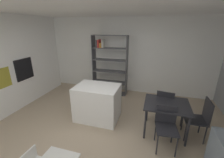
{
  "coord_description": "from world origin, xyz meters",
  "views": [
    {
      "loc": [
        1.2,
        -2.53,
        2.33
      ],
      "look_at": [
        0.28,
        0.57,
        1.19
      ],
      "focal_mm": 24.04,
      "sensor_mm": 36.0,
      "label": 1
    }
  ],
  "objects_px": {
    "kitchen_island": "(97,103)",
    "dining_chair_near": "(166,124)",
    "dining_table": "(167,107)",
    "dining_chair_far": "(165,103)",
    "open_bookshelf": "(109,63)",
    "dining_chair_window_side": "(201,116)",
    "built_in_oven": "(24,69)"
  },
  "relations": [
    {
      "from": "open_bookshelf",
      "to": "dining_chair_near",
      "type": "height_order",
      "value": "open_bookshelf"
    },
    {
      "from": "dining_table",
      "to": "dining_chair_far",
      "type": "distance_m",
      "value": 0.45
    },
    {
      "from": "kitchen_island",
      "to": "dining_table",
      "type": "relative_size",
      "value": 1.15
    },
    {
      "from": "dining_chair_far",
      "to": "dining_chair_window_side",
      "type": "bearing_deg",
      "value": 154.83
    },
    {
      "from": "open_bookshelf",
      "to": "dining_chair_far",
      "type": "xyz_separation_m",
      "value": [
        1.88,
        -1.31,
        -0.59
      ]
    },
    {
      "from": "kitchen_island",
      "to": "dining_chair_near",
      "type": "bearing_deg",
      "value": -17.56
    },
    {
      "from": "open_bookshelf",
      "to": "dining_chair_far",
      "type": "bearing_deg",
      "value": -34.94
    },
    {
      "from": "kitchen_island",
      "to": "dining_table",
      "type": "bearing_deg",
      "value": -3.27
    },
    {
      "from": "kitchen_island",
      "to": "open_bookshelf",
      "type": "height_order",
      "value": "open_bookshelf"
    },
    {
      "from": "dining_chair_far",
      "to": "dining_chair_near",
      "type": "relative_size",
      "value": 1.01
    },
    {
      "from": "dining_chair_window_side",
      "to": "dining_chair_far",
      "type": "bearing_deg",
      "value": -123.43
    },
    {
      "from": "dining_table",
      "to": "dining_chair_far",
      "type": "height_order",
      "value": "dining_chair_far"
    },
    {
      "from": "open_bookshelf",
      "to": "built_in_oven",
      "type": "bearing_deg",
      "value": -145.26
    },
    {
      "from": "kitchen_island",
      "to": "open_bookshelf",
      "type": "xyz_separation_m",
      "value": [
        -0.21,
        1.65,
        0.66
      ]
    },
    {
      "from": "dining_chair_near",
      "to": "open_bookshelf",
      "type": "bearing_deg",
      "value": 124.68
    },
    {
      "from": "built_in_oven",
      "to": "dining_chair_far",
      "type": "xyz_separation_m",
      "value": [
        4.04,
        0.19,
        -0.6
      ]
    },
    {
      "from": "dining_chair_window_side",
      "to": "built_in_oven",
      "type": "bearing_deg",
      "value": -94.87
    },
    {
      "from": "built_in_oven",
      "to": "kitchen_island",
      "type": "distance_m",
      "value": 2.47
    },
    {
      "from": "built_in_oven",
      "to": "kitchen_island",
      "type": "bearing_deg",
      "value": -3.62
    },
    {
      "from": "dining_table",
      "to": "built_in_oven",
      "type": "bearing_deg",
      "value": 176.52
    },
    {
      "from": "dining_chair_window_side",
      "to": "dining_chair_far",
      "type": "height_order",
      "value": "dining_chair_window_side"
    },
    {
      "from": "built_in_oven",
      "to": "dining_chair_window_side",
      "type": "bearing_deg",
      "value": -2.93
    },
    {
      "from": "built_in_oven",
      "to": "dining_chair_near",
      "type": "xyz_separation_m",
      "value": [
        4.04,
        -0.68,
        -0.61
      ]
    },
    {
      "from": "open_bookshelf",
      "to": "dining_chair_far",
      "type": "height_order",
      "value": "open_bookshelf"
    },
    {
      "from": "kitchen_island",
      "to": "built_in_oven",
      "type": "bearing_deg",
      "value": 176.38
    },
    {
      "from": "dining_chair_near",
      "to": "kitchen_island",
      "type": "bearing_deg",
      "value": 156.37
    },
    {
      "from": "dining_chair_near",
      "to": "dining_table",
      "type": "bearing_deg",
      "value": 82.64
    },
    {
      "from": "built_in_oven",
      "to": "kitchen_island",
      "type": "height_order",
      "value": "built_in_oven"
    },
    {
      "from": "dining_chair_far",
      "to": "dining_chair_near",
      "type": "height_order",
      "value": "dining_chair_far"
    },
    {
      "from": "kitchen_island",
      "to": "dining_chair_near",
      "type": "distance_m",
      "value": 1.75
    },
    {
      "from": "dining_table",
      "to": "dining_chair_window_side",
      "type": "height_order",
      "value": "dining_chair_window_side"
    },
    {
      "from": "kitchen_island",
      "to": "dining_chair_window_side",
      "type": "relative_size",
      "value": 1.19
    }
  ]
}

